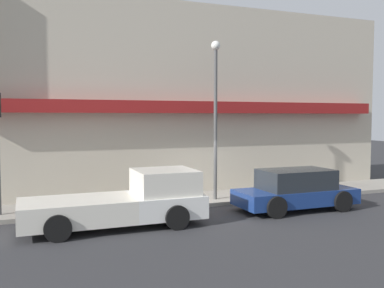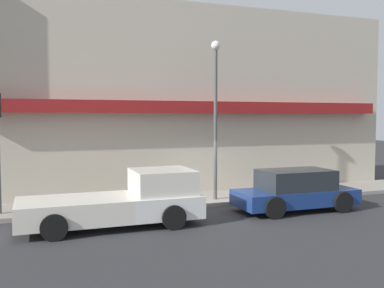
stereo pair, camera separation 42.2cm
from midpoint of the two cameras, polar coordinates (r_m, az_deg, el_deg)
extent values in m
plane|color=#2D2D30|center=(16.55, 4.24, -8.32)|extent=(80.00, 80.00, 0.00)
cube|color=gray|center=(17.67, 2.55, -7.29)|extent=(36.00, 2.52, 0.15)
cube|color=#BCB29E|center=(19.94, -0.47, 5.75)|extent=(19.80, 3.00, 8.32)
cube|color=maroon|center=(18.24, 1.42, 4.92)|extent=(18.22, 0.60, 0.50)
cube|color=white|center=(14.07, -3.08, -7.98)|extent=(2.24, 2.05, 0.70)
cube|color=silver|center=(13.94, -3.09, -5.01)|extent=(1.90, 1.89, 0.78)
cube|color=silver|center=(13.54, -14.62, -8.56)|extent=(3.36, 2.05, 0.70)
cylinder|color=black|center=(15.09, -4.02, -8.03)|extent=(0.76, 0.22, 0.76)
cylinder|color=black|center=(13.17, -1.53, -9.75)|extent=(0.76, 0.22, 0.76)
cylinder|color=black|center=(14.55, -17.43, -8.63)|extent=(0.76, 0.22, 0.76)
cylinder|color=black|center=(12.55, -17.00, -10.60)|extent=(0.76, 0.22, 0.76)
cube|color=navy|center=(16.26, 14.33, -6.84)|extent=(4.49, 1.78, 0.55)
cube|color=#23282D|center=(16.15, 14.37, -4.62)|extent=(2.60, 1.60, 0.72)
cylinder|color=black|center=(17.79, 16.43, -6.37)|extent=(0.76, 0.22, 0.76)
cylinder|color=black|center=(16.42, 20.14, -7.29)|extent=(0.76, 0.22, 0.76)
cylinder|color=black|center=(16.31, 8.47, -7.17)|extent=(0.76, 0.22, 0.76)
cylinder|color=black|center=(14.80, 11.79, -8.33)|extent=(0.76, 0.22, 0.76)
cylinder|color=yellow|center=(16.36, -2.23, -7.07)|extent=(0.20, 0.20, 0.47)
sphere|color=yellow|center=(16.30, -2.23, -6.04)|extent=(0.19, 0.19, 0.19)
cylinder|color=#4C4C4C|center=(16.86, 3.86, 2.48)|extent=(0.14, 0.14, 5.87)
sphere|color=silver|center=(17.08, 3.91, 12.99)|extent=(0.36, 0.36, 0.36)
camera|label=1|loc=(0.21, -89.28, 0.05)|focal=40.00mm
camera|label=2|loc=(0.21, 90.72, -0.05)|focal=40.00mm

